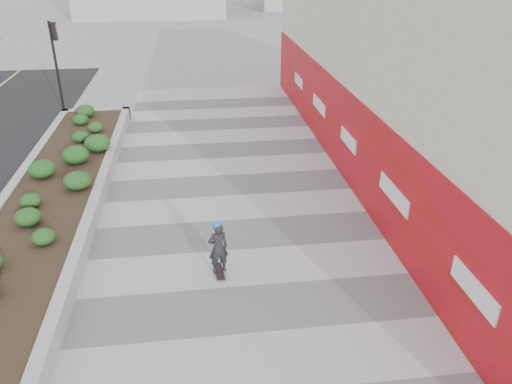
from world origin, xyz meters
TOP-DOWN VIEW (x-y plane):
  - ground at (0.00, 0.00)m, footprint 160.00×160.00m
  - walkway at (0.00, 3.00)m, footprint 8.00×36.00m
  - building at (6.98, 8.98)m, footprint 6.04×24.08m
  - planter at (-5.50, 7.00)m, footprint 3.00×18.00m
  - traffic_signal_near at (-7.23, 17.50)m, footprint 0.33×0.28m
  - manhole_cover at (0.50, 3.00)m, footprint 0.44×0.44m
  - skateboarder at (-0.68, 3.21)m, footprint 0.56×0.73m

SIDE VIEW (x-z plane):
  - ground at x=0.00m, z-range 0.00..0.00m
  - manhole_cover at x=0.50m, z-range 0.00..0.01m
  - walkway at x=0.00m, z-range 0.00..0.01m
  - planter at x=-5.50m, z-range -0.03..0.87m
  - skateboarder at x=-0.68m, z-range 0.01..1.51m
  - traffic_signal_near at x=-7.23m, z-range 0.66..4.86m
  - building at x=6.98m, z-range -0.02..7.98m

